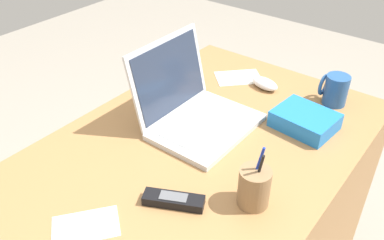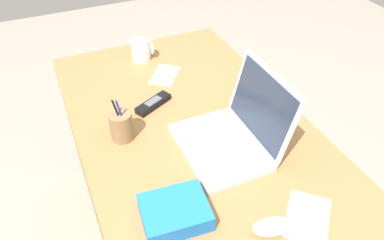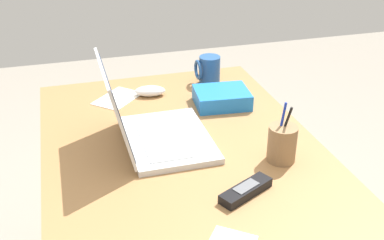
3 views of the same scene
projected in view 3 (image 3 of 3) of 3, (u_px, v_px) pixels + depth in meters
The scene contains 7 objects.
laptop at pixel (151, 128), 1.38m from camera, with size 0.33×0.30×0.26m.
computer_mouse at pixel (150, 91), 1.70m from camera, with size 0.06×0.11×0.04m, color white.
coffee_mug_tall at pixel (209, 70), 1.78m from camera, with size 0.08×0.09×0.11m.
cordless_phone at pixel (246, 191), 1.18m from camera, with size 0.11×0.16×0.03m.
pen_holder at pixel (282, 143), 1.30m from camera, with size 0.08×0.08×0.17m.
snack_bag at pixel (222, 98), 1.63m from camera, with size 0.15×0.18×0.05m, color blue.
paper_note_near_laptop at pixel (118, 98), 1.68m from camera, with size 0.17×0.11×0.00m, color white.
Camera 3 is at (-1.05, 0.30, 1.46)m, focal length 44.45 mm.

